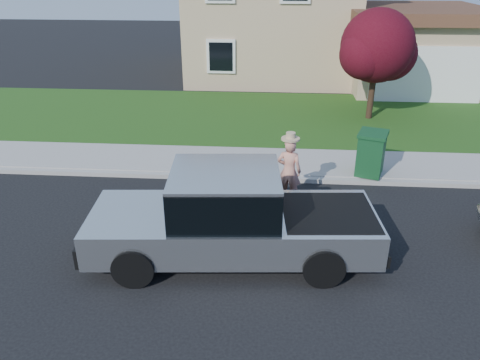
% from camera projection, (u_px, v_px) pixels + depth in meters
% --- Properties ---
extents(ground, '(80.00, 80.00, 0.00)m').
position_uv_depth(ground, '(259.00, 236.00, 10.33)').
color(ground, black).
rests_on(ground, ground).
extents(curb, '(40.00, 0.20, 0.12)m').
position_uv_depth(curb, '(299.00, 180.00, 12.85)').
color(curb, gray).
rests_on(curb, ground).
extents(sidewalk, '(40.00, 2.00, 0.15)m').
position_uv_depth(sidewalk, '(298.00, 163.00, 13.84)').
color(sidewalk, gray).
rests_on(sidewalk, ground).
extents(lawn, '(40.00, 7.00, 0.10)m').
position_uv_depth(lawn, '(293.00, 118.00, 17.91)').
color(lawn, '#143E11').
rests_on(lawn, ground).
extents(house, '(14.00, 11.30, 6.85)m').
position_uv_depth(house, '(298.00, 11.00, 23.67)').
color(house, tan).
rests_on(house, ground).
extents(pickup_truck, '(5.94, 2.43, 1.91)m').
position_uv_depth(pickup_truck, '(232.00, 219.00, 9.25)').
color(pickup_truck, black).
rests_on(pickup_truck, ground).
extents(woman, '(0.68, 0.53, 1.83)m').
position_uv_depth(woman, '(289.00, 170.00, 11.46)').
color(woman, tan).
rests_on(woman, ground).
extents(ornamental_tree, '(2.89, 2.61, 3.97)m').
position_uv_depth(ornamental_tree, '(378.00, 49.00, 16.68)').
color(ornamental_tree, black).
rests_on(ornamental_tree, lawn).
extents(trash_bin, '(0.97, 1.04, 1.20)m').
position_uv_depth(trash_bin, '(371.00, 153.00, 12.76)').
color(trash_bin, '#103D1D').
rests_on(trash_bin, sidewalk).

